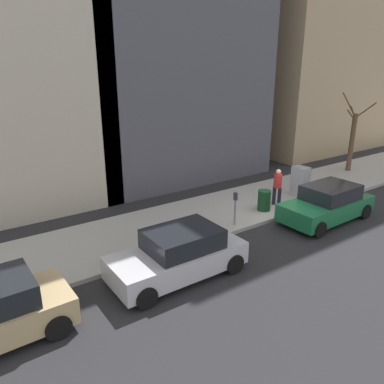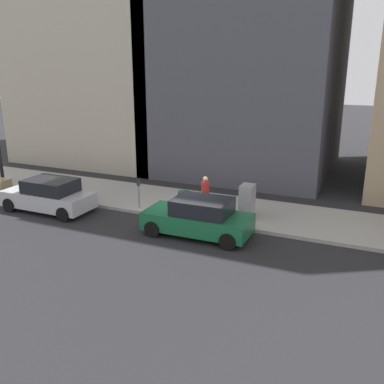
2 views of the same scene
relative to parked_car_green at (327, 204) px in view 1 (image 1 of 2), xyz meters
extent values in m
plane|color=#232326|center=(1.13, 1.04, -0.74)|extent=(120.00, 120.00, 0.00)
cube|color=#9E9B93|center=(3.13, 1.04, -0.66)|extent=(4.00, 36.00, 0.15)
cube|color=#196038|center=(0.00, 0.05, -0.17)|extent=(1.86, 4.23, 0.70)
cube|color=black|center=(0.00, -0.15, 0.48)|extent=(1.63, 2.22, 0.60)
cylinder|color=black|center=(-0.87, 1.59, -0.42)|extent=(0.23, 0.64, 0.64)
cylinder|color=black|center=(0.83, 1.62, -0.42)|extent=(0.23, 0.64, 0.64)
cylinder|color=black|center=(-0.83, -1.51, -0.42)|extent=(0.23, 0.64, 0.64)
cylinder|color=black|center=(0.87, -1.48, -0.42)|extent=(0.23, 0.64, 0.64)
cube|color=#B7B7BC|center=(-0.11, 7.45, -0.17)|extent=(1.80, 4.20, 0.70)
cube|color=black|center=(-0.11, 7.25, 0.48)|extent=(1.60, 2.20, 0.60)
cylinder|color=black|center=(-0.96, 9.00, -0.42)|extent=(0.22, 0.64, 0.64)
cylinder|color=black|center=(0.74, 9.00, -0.42)|extent=(0.22, 0.64, 0.64)
cylinder|color=black|center=(-0.96, 5.90, -0.42)|extent=(0.22, 0.64, 0.64)
cylinder|color=black|center=(0.74, 5.90, -0.42)|extent=(0.22, 0.64, 0.64)
cylinder|color=black|center=(-0.81, 11.27, -0.42)|extent=(0.23, 0.64, 0.64)
cylinder|color=black|center=(0.89, 11.30, -0.42)|extent=(0.23, 0.64, 0.64)
cylinder|color=slate|center=(1.58, 3.66, -0.06)|extent=(0.07, 0.07, 1.05)
cube|color=#2D333D|center=(1.58, 3.66, 0.61)|extent=(0.14, 0.10, 0.30)
cube|color=#A8A399|center=(2.43, -1.21, -0.50)|extent=(0.83, 0.61, 0.18)
cube|color=#939399|center=(2.43, -1.21, 0.22)|extent=(0.75, 0.55, 1.25)
cylinder|color=brown|center=(3.73, -7.20, 1.09)|extent=(0.28, 0.28, 3.36)
cylinder|color=brown|center=(3.69, -6.86, 2.87)|extent=(0.15, 0.75, 0.80)
cylinder|color=brown|center=(3.74, -6.79, 2.70)|extent=(0.09, 0.88, 0.72)
cylinder|color=brown|center=(3.24, -7.33, 2.99)|extent=(1.03, 0.36, 0.97)
cylinder|color=brown|center=(4.11, -7.03, 3.25)|extent=(0.82, 0.44, 1.39)
cylinder|color=#14381E|center=(2.03, 1.58, -0.14)|extent=(0.56, 0.56, 0.90)
cylinder|color=#1E1E2D|center=(2.09, 0.56, -0.18)|extent=(0.16, 0.16, 0.82)
cylinder|color=#1E1E2D|center=(2.29, 0.70, -0.18)|extent=(0.16, 0.16, 0.82)
cylinder|color=#A52323|center=(2.19, 0.63, 0.54)|extent=(0.36, 0.36, 0.62)
sphere|color=tan|center=(2.19, 0.63, 0.96)|extent=(0.22, 0.22, 0.22)
camera|label=1|loc=(-8.64, 12.86, 5.51)|focal=35.00mm
camera|label=2|loc=(-14.43, -6.19, 5.78)|focal=40.00mm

